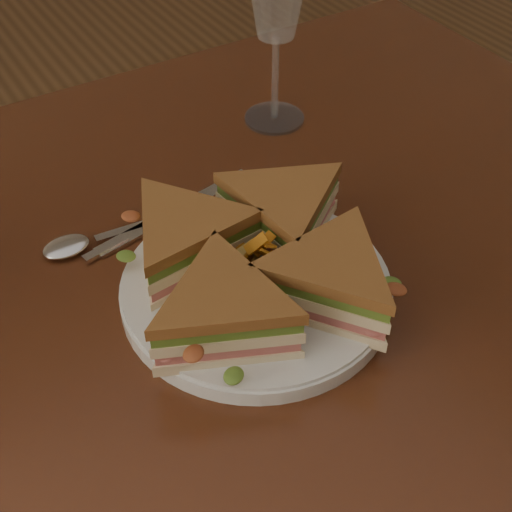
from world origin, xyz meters
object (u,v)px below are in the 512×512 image
object	(u,v)px
plate	(256,289)
knife	(166,218)
table	(184,342)
spoon	(88,241)
sandwich_wedges	(256,260)

from	to	relation	value
plate	knife	distance (m)	0.15
table	spoon	bearing A→B (deg)	122.19
spoon	knife	size ratio (longest dim) A/B	0.86
plate	knife	xyz separation A→B (m)	(-0.02, 0.14, -0.01)
plate	sandwich_wedges	bearing A→B (deg)	180.00
spoon	sandwich_wedges	bearing A→B (deg)	-49.94
sandwich_wedges	knife	size ratio (longest dim) A/B	1.48
spoon	knife	xyz separation A→B (m)	(0.08, -0.01, -0.00)
plate	table	bearing A→B (deg)	129.96
sandwich_wedges	knife	bearing A→B (deg)	99.20
spoon	knife	world-z (taller)	spoon
sandwich_wedges	spoon	distance (m)	0.19
plate	sandwich_wedges	distance (m)	0.04
plate	spoon	world-z (taller)	plate
sandwich_wedges	spoon	size ratio (longest dim) A/B	1.72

